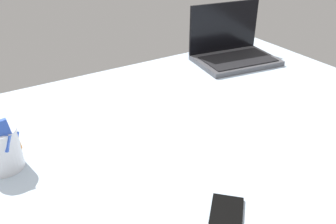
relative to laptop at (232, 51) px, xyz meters
The scene contains 4 objects.
bed_mattress 79.63cm from the laptop, 138.60° to the right, with size 180.00×140.00×18.00cm, color silver.
laptop is the anchor object (origin of this frame).
snack_cup 100.65cm from the laptop, 164.26° to the right, with size 9.26×9.37×14.30cm.
cell_phone 93.40cm from the laptop, 131.22° to the right, with size 6.80×14.00×0.80cm, color black.
Camera 1 is at (-41.23, -57.93, 74.55)cm, focal length 38.36 mm.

